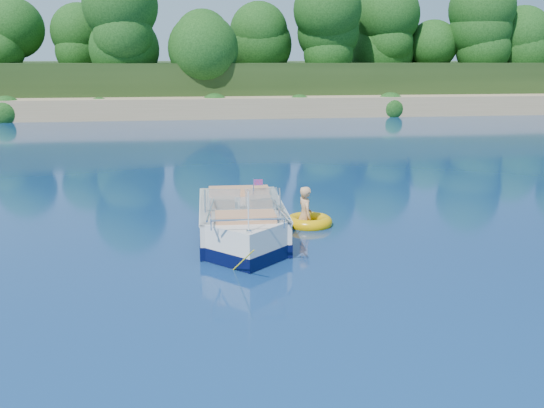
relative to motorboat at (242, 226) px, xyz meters
name	(u,v)px	position (x,y,z in m)	size (l,w,h in m)	color
ground	(258,296)	(-0.08, -3.64, -0.37)	(160.00, 160.00, 0.00)	#091B45
shoreline	(192,88)	(-0.08, 60.13, 0.61)	(170.00, 59.00, 6.00)	#997F59
treeline	(196,44)	(-0.04, 37.37, 5.18)	(150.00, 7.12, 8.19)	black
motorboat	(242,226)	(0.00, 0.00, 0.00)	(2.20, 5.76, 1.92)	silver
tow_tube	(309,222)	(1.89, 1.12, -0.29)	(1.64, 1.64, 0.33)	#E6A603
boy	(304,226)	(1.76, 1.07, -0.37)	(0.60, 0.39, 1.64)	tan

